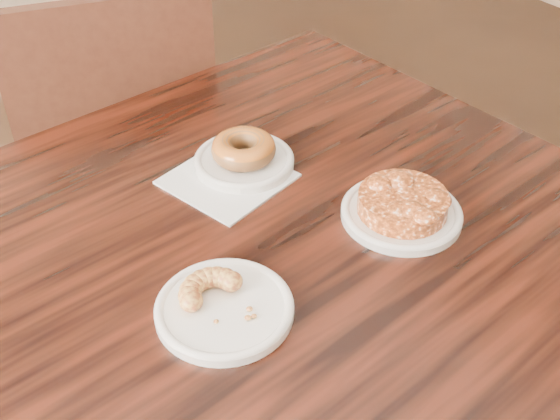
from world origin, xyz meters
TOP-DOWN VIEW (x-y plane):
  - cafe_table at (-0.13, 0.11)m, footprint 1.02×1.02m
  - chair_far at (-0.08, 0.86)m, footprint 0.55×0.55m
  - napkin at (-0.13, 0.26)m, footprint 0.19×0.19m
  - plate_donut at (-0.09, 0.28)m, footprint 0.16×0.16m
  - plate_cruller at (-0.29, 0.04)m, footprint 0.17×0.17m
  - plate_fritter at (0.02, 0.04)m, footprint 0.17×0.17m
  - glazed_donut at (-0.09, 0.28)m, footprint 0.10×0.10m
  - apple_fritter at (0.02, 0.04)m, footprint 0.17×0.17m
  - cruller_fragment at (-0.29, 0.04)m, footprint 0.10×0.10m

SIDE VIEW (x-z plane):
  - cafe_table at x=-0.13m, z-range 0.00..0.75m
  - chair_far at x=-0.08m, z-range 0.00..0.90m
  - napkin at x=-0.13m, z-range 0.75..0.75m
  - plate_cruller at x=-0.29m, z-range 0.75..0.76m
  - plate_fritter at x=0.02m, z-range 0.75..0.76m
  - plate_donut at x=-0.09m, z-range 0.75..0.77m
  - cruller_fragment at x=-0.29m, z-range 0.76..0.79m
  - apple_fritter at x=0.02m, z-range 0.76..0.80m
  - glazed_donut at x=-0.09m, z-range 0.77..0.80m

